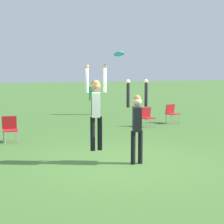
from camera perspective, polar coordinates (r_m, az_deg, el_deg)
ground_plane at (r=9.65m, az=0.99°, el=-7.87°), size 120.00×120.00×0.00m
person_jumping at (r=9.36m, az=-2.44°, el=1.07°), size 0.58×0.47×2.16m
person_defending at (r=9.44m, az=3.83°, el=-1.14°), size 0.61×0.50×2.15m
frisbee at (r=9.39m, az=1.09°, el=8.83°), size 0.27×0.25×0.11m
camping_chair_0 at (r=12.81m, az=-15.30°, el=-2.24°), size 0.55×0.59×0.86m
camping_chair_2 at (r=16.89m, az=9.08°, el=0.01°), size 0.57×0.60×0.85m
camping_chair_3 at (r=15.73m, az=5.39°, el=-0.56°), size 0.52×0.55×0.82m
person_spectator_near at (r=19.76m, az=-2.80°, el=2.69°), size 0.55×0.31×1.79m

